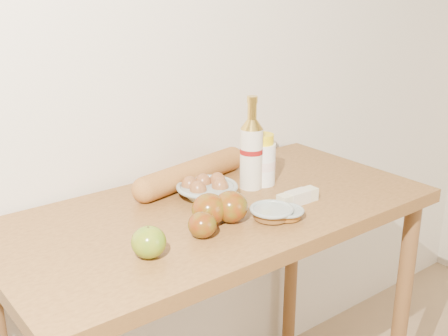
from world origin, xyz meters
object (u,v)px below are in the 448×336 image
at_px(bourbon_bottle, 251,151).
at_px(cream_bottle, 262,161).
at_px(table, 217,247).
at_px(egg_bowl, 207,189).
at_px(baguette, 192,173).

xyz_separation_m(bourbon_bottle, cream_bottle, (0.05, 0.00, -0.04)).
bearing_deg(cream_bottle, table, -174.96).
bearing_deg(egg_bowl, bourbon_bottle, -6.33).
relative_size(bourbon_bottle, cream_bottle, 1.77).
distance_m(bourbon_bottle, egg_bowl, 0.17).
height_order(table, baguette, baguette).
bearing_deg(table, bourbon_bottle, 18.34).
height_order(cream_bottle, egg_bowl, cream_bottle).
bearing_deg(bourbon_bottle, cream_bottle, -1.61).
bearing_deg(baguette, cream_bottle, -47.06).
bearing_deg(egg_bowl, table, -103.18).
distance_m(bourbon_bottle, baguette, 0.19).
height_order(table, egg_bowl, egg_bowl).
distance_m(table, bourbon_bottle, 0.29).
bearing_deg(baguette, table, -114.20).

